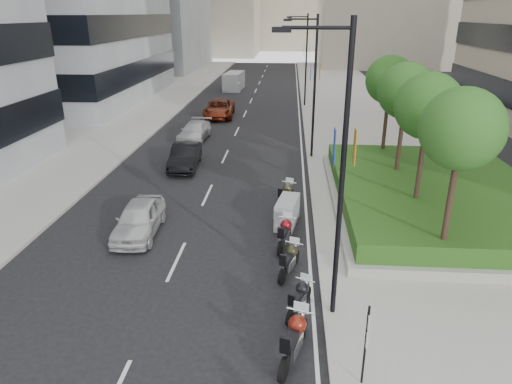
# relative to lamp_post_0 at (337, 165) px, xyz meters

# --- Properties ---
(ground) EXTENTS (160.00, 160.00, 0.00)m
(ground) POSITION_rel_lamp_post_0_xyz_m (-4.14, -1.00, -5.07)
(ground) COLOR black
(ground) RESTS_ON ground
(sidewalk_right) EXTENTS (10.00, 100.00, 0.15)m
(sidewalk_right) POSITION_rel_lamp_post_0_xyz_m (4.86, 29.00, -4.99)
(sidewalk_right) COLOR #9E9B93
(sidewalk_right) RESTS_ON ground
(sidewalk_left) EXTENTS (8.00, 100.00, 0.15)m
(sidewalk_left) POSITION_rel_lamp_post_0_xyz_m (-16.14, 29.00, -4.99)
(sidewalk_left) COLOR #9E9B93
(sidewalk_left) RESTS_ON ground
(lane_edge) EXTENTS (0.12, 100.00, 0.01)m
(lane_edge) POSITION_rel_lamp_post_0_xyz_m (-0.44, 29.00, -5.06)
(lane_edge) COLOR silver
(lane_edge) RESTS_ON ground
(lane_centre) EXTENTS (0.12, 100.00, 0.01)m
(lane_centre) POSITION_rel_lamp_post_0_xyz_m (-5.64, 29.00, -5.06)
(lane_centre) COLOR silver
(lane_centre) RESTS_ON ground
(planter) EXTENTS (10.00, 14.00, 0.40)m
(planter) POSITION_rel_lamp_post_0_xyz_m (5.86, 9.00, -4.72)
(planter) COLOR #99988E
(planter) RESTS_ON sidewalk_right
(hedge) EXTENTS (9.40, 13.40, 0.80)m
(hedge) POSITION_rel_lamp_post_0_xyz_m (5.86, 9.00, -4.12)
(hedge) COLOR #1C4112
(hedge) RESTS_ON planter
(tree_0) EXTENTS (2.80, 2.80, 6.30)m
(tree_0) POSITION_rel_lamp_post_0_xyz_m (4.36, 3.00, 0.36)
(tree_0) COLOR #332319
(tree_0) RESTS_ON planter
(tree_1) EXTENTS (2.80, 2.80, 6.30)m
(tree_1) POSITION_rel_lamp_post_0_xyz_m (4.36, 7.00, 0.36)
(tree_1) COLOR #332319
(tree_1) RESTS_ON planter
(tree_2) EXTENTS (2.80, 2.80, 6.30)m
(tree_2) POSITION_rel_lamp_post_0_xyz_m (4.36, 11.00, 0.36)
(tree_2) COLOR #332319
(tree_2) RESTS_ON planter
(tree_3) EXTENTS (2.80, 2.80, 6.30)m
(tree_3) POSITION_rel_lamp_post_0_xyz_m (4.36, 15.00, 0.36)
(tree_3) COLOR #332319
(tree_3) RESTS_ON planter
(lamp_post_0) EXTENTS (2.34, 0.45, 9.00)m
(lamp_post_0) POSITION_rel_lamp_post_0_xyz_m (0.00, 0.00, 0.00)
(lamp_post_0) COLOR black
(lamp_post_0) RESTS_ON ground
(lamp_post_1) EXTENTS (2.34, 0.45, 9.00)m
(lamp_post_1) POSITION_rel_lamp_post_0_xyz_m (0.00, 17.00, 0.00)
(lamp_post_1) COLOR black
(lamp_post_1) RESTS_ON ground
(lamp_post_2) EXTENTS (2.34, 0.45, 9.00)m
(lamp_post_2) POSITION_rel_lamp_post_0_xyz_m (0.00, 35.00, 0.00)
(lamp_post_2) COLOR black
(lamp_post_2) RESTS_ON ground
(parking_sign) EXTENTS (0.06, 0.32, 2.50)m
(parking_sign) POSITION_rel_lamp_post_0_xyz_m (0.66, -3.00, -3.61)
(parking_sign) COLOR black
(parking_sign) RESTS_ON ground
(motorcycle_1) EXTENTS (1.00, 2.37, 1.21)m
(motorcycle_1) POSITION_rel_lamp_post_0_xyz_m (-1.09, -2.04, -4.42)
(motorcycle_1) COLOR black
(motorcycle_1) RESTS_ON ground
(motorcycle_2) EXTENTS (0.93, 1.85, 0.98)m
(motorcycle_2) POSITION_rel_lamp_post_0_xyz_m (-0.90, 0.09, -4.54)
(motorcycle_2) COLOR black
(motorcycle_2) RESTS_ON ground
(motorcycle_3) EXTENTS (0.91, 2.03, 1.05)m
(motorcycle_3) POSITION_rel_lamp_post_0_xyz_m (-1.24, 2.44, -4.50)
(motorcycle_3) COLOR black
(motorcycle_3) RESTS_ON ground
(motorcycle_4) EXTENTS (0.76, 2.20, 1.10)m
(motorcycle_4) POSITION_rel_lamp_post_0_xyz_m (-1.45, 4.54, -4.48)
(motorcycle_4) COLOR black
(motorcycle_4) RESTS_ON ground
(motorcycle_5) EXTENTS (1.17, 2.15, 1.23)m
(motorcycle_5) POSITION_rel_lamp_post_0_xyz_m (-1.37, 6.62, -4.45)
(motorcycle_5) COLOR black
(motorcycle_5) RESTS_ON ground
(motorcycle_6) EXTENTS (0.95, 2.16, 1.12)m
(motorcycle_6) POSITION_rel_lamp_post_0_xyz_m (-1.46, 8.79, -4.47)
(motorcycle_6) COLOR black
(motorcycle_6) RESTS_ON ground
(car_a) EXTENTS (1.88, 4.29, 1.44)m
(car_a) POSITION_rel_lamp_post_0_xyz_m (-7.79, 5.24, -4.35)
(car_a) COLOR silver
(car_a) RESTS_ON ground
(car_b) EXTENTS (1.84, 4.58, 1.48)m
(car_b) POSITION_rel_lamp_post_0_xyz_m (-7.78, 14.42, -4.33)
(car_b) COLOR black
(car_b) RESTS_ON ground
(car_c) EXTENTS (2.20, 4.73, 1.34)m
(car_c) POSITION_rel_lamp_post_0_xyz_m (-8.52, 21.12, -4.40)
(car_c) COLOR #AFAFB1
(car_c) RESTS_ON ground
(car_d) EXTENTS (2.83, 5.69, 1.55)m
(car_d) POSITION_rel_lamp_post_0_xyz_m (-7.88, 29.44, -4.29)
(car_d) COLOR maroon
(car_d) RESTS_ON ground
(delivery_van) EXTENTS (2.32, 5.18, 2.12)m
(delivery_van) POSITION_rel_lamp_post_0_xyz_m (-8.44, 45.41, -4.08)
(delivery_van) COLOR #B2B2B4
(delivery_van) RESTS_ON ground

